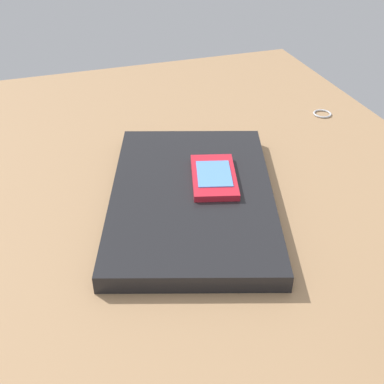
{
  "coord_description": "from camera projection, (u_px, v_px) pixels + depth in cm",
  "views": [
    {
      "loc": [
        -52.37,
        20.7,
        45.0
      ],
      "look_at": [
        2.77,
        2.88,
        5.0
      ],
      "focal_mm": 46.41,
      "sensor_mm": 36.0,
      "label": 1
    }
  ],
  "objects": [
    {
      "name": "key_ring",
      "position": [
        322.0,
        114.0,
        0.95
      ],
      "size": [
        3.5,
        3.5,
        0.36
      ],
      "primitive_type": "torus",
      "color": "silver",
      "rests_on": "desk_surface"
    },
    {
      "name": "desk_surface",
      "position": [
        217.0,
        219.0,
        0.71
      ],
      "size": [
        120.0,
        80.0,
        3.0
      ],
      "primitive_type": "cube",
      "color": "#9E7751",
      "rests_on": "ground"
    },
    {
      "name": "laptop_closed",
      "position": [
        192.0,
        196.0,
        0.71
      ],
      "size": [
        40.57,
        32.32,
        2.47
      ],
      "primitive_type": "cube",
      "rotation": [
        0.0,
        0.0,
        -0.31
      ],
      "color": "black",
      "rests_on": "desk_surface"
    },
    {
      "name": "cell_phone_on_laptop",
      "position": [
        214.0,
        177.0,
        0.72
      ],
      "size": [
        12.46,
        9.03,
        1.1
      ],
      "color": "red",
      "rests_on": "laptop_closed"
    }
  ]
}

